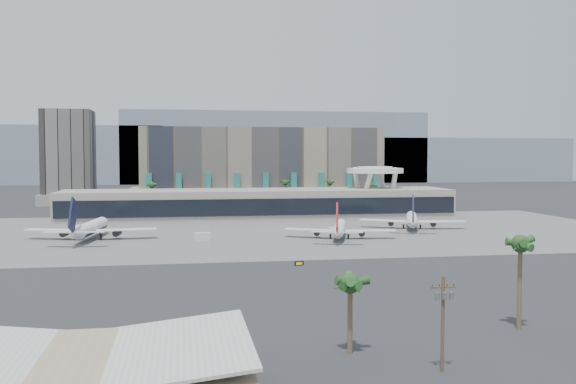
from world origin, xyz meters
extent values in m
plane|color=#232326|center=(0.00, 0.00, 0.00)|extent=(900.00, 900.00, 0.00)
cube|color=#5B5B59|center=(0.00, 55.00, 0.03)|extent=(260.00, 130.00, 0.06)
cube|color=gray|center=(-180.00, 470.00, 27.50)|extent=(260.00, 60.00, 55.00)
cube|color=gray|center=(60.00, 470.00, 35.00)|extent=(300.00, 60.00, 70.00)
cube|color=gray|center=(260.00, 470.00, 22.50)|extent=(220.00, 60.00, 45.00)
cube|color=gray|center=(10.00, 175.00, 21.00)|extent=(130.00, 22.00, 42.00)
cube|color=tan|center=(10.00, 173.00, 5.00)|extent=(140.00, 30.00, 10.00)
cube|color=#247B71|center=(-50.00, 163.00, 9.00)|extent=(3.00, 2.00, 18.00)
cube|color=#247B71|center=(-35.00, 163.00, 9.00)|extent=(3.00, 2.00, 18.00)
cube|color=#247B71|center=(-20.00, 163.00, 9.00)|extent=(3.00, 2.00, 18.00)
cube|color=#247B71|center=(-5.00, 163.00, 9.00)|extent=(3.00, 2.00, 18.00)
cube|color=#247B71|center=(10.00, 163.00, 9.00)|extent=(3.00, 2.00, 18.00)
cube|color=#247B71|center=(25.00, 163.00, 9.00)|extent=(3.00, 2.00, 18.00)
cube|color=#247B71|center=(40.00, 163.00, 9.00)|extent=(3.00, 2.00, 18.00)
cube|color=#247B71|center=(55.00, 163.00, 9.00)|extent=(3.00, 2.00, 18.00)
cube|color=#247B71|center=(70.00, 163.00, 9.00)|extent=(3.00, 2.00, 18.00)
cube|color=black|center=(-95.00, 200.00, 26.00)|extent=(26.00, 26.00, 52.00)
cube|color=gray|center=(-95.00, 200.00, 3.00)|extent=(30.00, 30.00, 6.00)
cube|color=gray|center=(0.00, 110.00, 6.00)|extent=(170.00, 32.00, 12.00)
cube|color=black|center=(0.00, 93.80, 5.50)|extent=(168.00, 0.60, 7.00)
cube|color=black|center=(0.00, 110.00, 13.25)|extent=(170.00, 12.00, 2.50)
cylinder|color=white|center=(61.36, 122.36, 11.00)|extent=(6.98, 6.99, 21.89)
cylinder|color=white|center=(48.64, 122.36, 11.00)|extent=(6.98, 6.99, 21.89)
cylinder|color=white|center=(48.64, 109.64, 11.00)|extent=(6.98, 6.99, 21.89)
cylinder|color=white|center=(61.36, 109.64, 11.00)|extent=(6.98, 6.99, 21.89)
cylinder|color=white|center=(55.00, 116.00, 20.00)|extent=(26.00, 26.00, 2.20)
cylinder|color=white|center=(55.00, 116.00, 21.30)|extent=(16.00, 16.00, 1.20)
cylinder|color=brown|center=(-70.00, 145.00, 6.00)|extent=(0.70, 0.70, 12.00)
sphere|color=#254C1E|center=(-70.00, 145.00, 11.70)|extent=(2.80, 2.80, 2.80)
cylinder|color=brown|center=(-48.00, 145.00, 6.00)|extent=(0.70, 0.70, 12.00)
sphere|color=#254C1E|center=(-48.00, 145.00, 11.70)|extent=(2.80, 2.80, 2.80)
cylinder|color=brown|center=(-26.00, 145.00, 6.00)|extent=(0.70, 0.70, 12.00)
sphere|color=#254C1E|center=(-26.00, 145.00, 11.70)|extent=(2.80, 2.80, 2.80)
cylinder|color=brown|center=(-5.00, 145.00, 6.00)|extent=(0.70, 0.70, 12.00)
sphere|color=#254C1E|center=(-5.00, 145.00, 11.70)|extent=(2.80, 2.80, 2.80)
cylinder|color=brown|center=(18.00, 145.00, 6.00)|extent=(0.70, 0.70, 12.00)
sphere|color=#254C1E|center=(18.00, 145.00, 11.70)|extent=(2.80, 2.80, 2.80)
cylinder|color=brown|center=(40.00, 145.00, 6.00)|extent=(0.70, 0.70, 12.00)
sphere|color=#254C1E|center=(40.00, 145.00, 11.70)|extent=(2.80, 2.80, 2.80)
cylinder|color=brown|center=(62.00, 145.00, 6.00)|extent=(0.70, 0.70, 12.00)
sphere|color=#254C1E|center=(62.00, 145.00, 11.70)|extent=(2.80, 2.80, 2.80)
cylinder|color=brown|center=(85.00, 145.00, 6.00)|extent=(0.70, 0.70, 12.00)
sphere|color=#254C1E|center=(85.00, 145.00, 11.70)|extent=(2.80, 2.80, 2.80)
cube|color=silver|center=(-36.00, -102.00, 6.40)|extent=(18.65, 22.60, 2.30)
cylinder|color=#4C3826|center=(-2.00, -96.00, 6.00)|extent=(0.44, 0.44, 12.00)
cube|color=#4C3826|center=(-2.00, -96.00, 10.60)|extent=(3.20, 0.22, 0.22)
cylinder|color=slate|center=(-2.90, -96.35, 9.60)|extent=(0.56, 0.56, 0.90)
cylinder|color=slate|center=(-2.00, -96.35, 9.60)|extent=(0.56, 0.56, 0.90)
cylinder|color=slate|center=(-1.10, -96.35, 9.60)|extent=(0.56, 0.56, 0.90)
cylinder|color=black|center=(-3.40, -96.00, 10.85)|extent=(0.12, 0.12, 0.30)
cylinder|color=black|center=(-0.60, -96.00, 10.85)|extent=(0.12, 0.12, 0.30)
cylinder|color=white|center=(-62.61, 43.12, 3.76)|extent=(7.56, 28.76, 4.17)
cylinder|color=black|center=(-62.61, 43.12, 3.60)|extent=(7.41, 28.18, 4.09)
cone|color=white|center=(-60.65, 59.32, 3.76)|extent=(4.71, 5.16, 4.17)
cone|color=white|center=(-64.82, 24.85, 4.07)|extent=(5.27, 9.82, 4.17)
cube|color=white|center=(-74.13, 43.46, 3.13)|extent=(19.12, 10.03, 0.37)
cube|color=white|center=(-51.34, 40.71, 3.13)|extent=(19.08, 5.83, 0.37)
cylinder|color=black|center=(-70.96, 43.61, 2.09)|extent=(2.78, 4.42, 2.30)
cylinder|color=black|center=(-54.39, 41.60, 2.09)|extent=(2.78, 4.42, 2.30)
cube|color=black|center=(-65.01, 23.29, 9.50)|extent=(1.66, 9.47, 10.99)
cube|color=white|center=(-69.61, 24.38, 4.59)|extent=(8.66, 4.36, 0.26)
cube|color=white|center=(-60.28, 23.25, 4.59)|extent=(8.39, 2.46, 0.26)
cylinder|color=black|center=(-61.28, 54.14, 0.83)|extent=(0.52, 0.52, 1.67)
cylinder|color=black|center=(-66.05, 42.49, 0.83)|extent=(0.73, 0.73, 1.67)
cylinder|color=black|center=(-59.42, 41.68, 0.83)|extent=(0.73, 0.73, 1.67)
cylinder|color=white|center=(17.03, 32.18, 3.26)|extent=(10.48, 24.75, 3.63)
cylinder|color=black|center=(17.03, 32.18, 3.13)|extent=(10.27, 24.25, 3.55)
cone|color=white|center=(21.04, 45.78, 3.26)|extent=(4.63, 4.94, 3.63)
cone|color=white|center=(12.50, 16.84, 3.54)|extent=(5.79, 8.85, 3.63)
cube|color=white|center=(7.20, 34.13, 2.72)|extent=(16.08, 10.96, 0.32)
cube|color=white|center=(26.33, 28.48, 2.72)|extent=(16.55, 4.88, 0.32)
cylinder|color=black|center=(9.94, 33.80, 1.81)|extent=(2.94, 4.04, 1.99)
cylinder|color=black|center=(23.85, 29.69, 1.81)|extent=(2.94, 4.04, 1.99)
cube|color=#B0141A|center=(12.11, 15.53, 8.25)|extent=(2.77, 8.03, 9.55)
cube|color=white|center=(8.33, 17.12, 3.99)|extent=(7.43, 4.82, 0.23)
cube|color=white|center=(16.15, 14.81, 3.99)|extent=(7.47, 3.04, 0.23)
cylinder|color=black|center=(19.76, 41.43, 0.73)|extent=(0.45, 0.45, 1.45)
cylinder|color=black|center=(13.99, 32.13, 0.73)|extent=(0.63, 0.63, 1.45)
cylinder|color=black|center=(19.55, 30.49, 0.73)|extent=(0.63, 0.63, 1.45)
cylinder|color=white|center=(50.46, 55.36, 3.44)|extent=(12.28, 25.87, 3.82)
cylinder|color=black|center=(50.46, 55.36, 3.30)|extent=(12.03, 25.36, 3.75)
cone|color=white|center=(55.44, 69.46, 3.44)|extent=(5.04, 5.33, 3.82)
cone|color=white|center=(44.86, 39.45, 3.73)|extent=(6.47, 9.39, 3.82)
cube|color=white|center=(40.23, 57.95, 2.87)|extent=(16.68, 12.24, 0.33)
cube|color=white|center=(60.07, 50.96, 2.87)|extent=(17.56, 6.01, 0.33)
cylinder|color=black|center=(43.09, 57.45, 1.91)|extent=(3.26, 4.31, 2.10)
cylinder|color=black|center=(57.52, 52.36, 1.91)|extent=(3.26, 4.31, 2.10)
cube|color=black|center=(44.38, 38.10, 8.70)|extent=(3.34, 8.35, 10.07)
cube|color=white|center=(40.48, 39.98, 4.21)|extent=(7.76, 5.39, 0.24)
cube|color=white|center=(48.60, 37.12, 4.21)|extent=(7.91, 3.58, 0.24)
cylinder|color=black|center=(53.85, 64.95, 0.76)|extent=(0.48, 0.48, 1.53)
cylinder|color=black|center=(47.26, 55.47, 0.76)|extent=(0.67, 0.67, 1.53)
cylinder|color=black|center=(53.03, 53.44, 0.76)|extent=(0.67, 0.67, 1.53)
cube|color=silver|center=(-27.39, 33.83, 1.25)|extent=(5.51, 3.48, 2.50)
cube|color=white|center=(18.49, 45.79, 0.98)|extent=(3.94, 2.40, 1.96)
cube|color=black|center=(-5.54, -17.18, 0.54)|extent=(2.38, 1.03, 1.09)
cube|color=#C3C717|center=(-5.54, -17.37, 0.54)|extent=(1.68, 0.57, 0.65)
cylinder|color=black|center=(-6.41, -17.18, 0.33)|extent=(0.13, 0.13, 0.65)
cylinder|color=black|center=(-4.67, -17.18, 0.33)|extent=(0.13, 0.13, 0.65)
cylinder|color=brown|center=(-11.45, -87.02, 4.97)|extent=(0.70, 0.70, 9.93)
sphere|color=#254C1E|center=(-11.45, -87.02, 9.63)|extent=(2.80, 2.80, 2.80)
cylinder|color=brown|center=(17.63, -79.43, 6.81)|extent=(0.70, 0.70, 13.62)
sphere|color=#254C1E|center=(17.63, -79.43, 13.32)|extent=(2.80, 2.80, 2.80)
camera|label=1|loc=(-33.91, -170.22, 26.87)|focal=40.00mm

